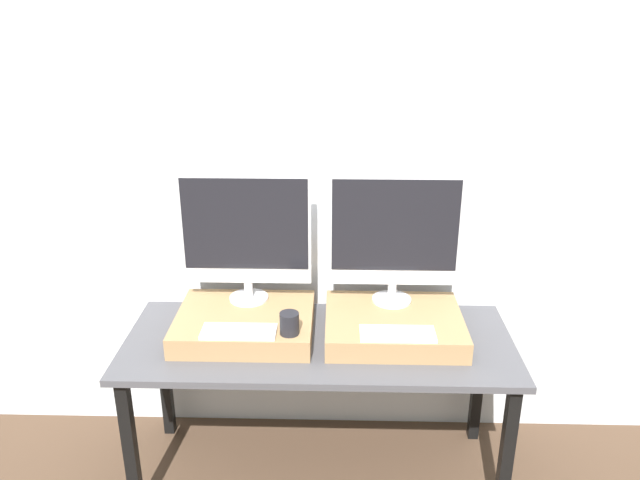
# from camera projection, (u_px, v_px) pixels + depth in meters

# --- Properties ---
(wall_back) EXTENTS (8.00, 0.04, 2.60)m
(wall_back) POSITION_uv_depth(u_px,v_px,m) (321.00, 184.00, 2.86)
(wall_back) COLOR silver
(wall_back) RESTS_ON ground_plane
(workbench) EXTENTS (1.68, 0.67, 0.72)m
(workbench) POSITION_uv_depth(u_px,v_px,m) (319.00, 355.00, 2.72)
(workbench) COLOR #47474C
(workbench) RESTS_ON ground_plane
(wooden_riser_left) EXTENTS (0.59, 0.48, 0.09)m
(wooden_riser_left) POSITION_uv_depth(u_px,v_px,m) (245.00, 323.00, 2.73)
(wooden_riser_left) COLOR #99754C
(wooden_riser_left) RESTS_ON workbench
(monitor_left) EXTENTS (0.57, 0.18, 0.59)m
(monitor_left) POSITION_uv_depth(u_px,v_px,m) (246.00, 234.00, 2.73)
(monitor_left) COLOR silver
(monitor_left) RESTS_ON wooden_riser_left
(keyboard_left) EXTENTS (0.31, 0.13, 0.01)m
(keyboard_left) POSITION_uv_depth(u_px,v_px,m) (239.00, 331.00, 2.56)
(keyboard_left) COLOR silver
(keyboard_left) RESTS_ON wooden_riser_left
(mug) EXTENTS (0.08, 0.08, 0.09)m
(mug) POSITION_uv_depth(u_px,v_px,m) (289.00, 323.00, 2.54)
(mug) COLOR black
(mug) RESTS_ON wooden_riser_left
(wooden_riser_right) EXTENTS (0.59, 0.48, 0.09)m
(wooden_riser_right) POSITION_uv_depth(u_px,v_px,m) (394.00, 325.00, 2.72)
(wooden_riser_right) COLOR #99754C
(wooden_riser_right) RESTS_ON workbench
(monitor_right) EXTENTS (0.57, 0.18, 0.59)m
(monitor_right) POSITION_uv_depth(u_px,v_px,m) (395.00, 236.00, 2.71)
(monitor_right) COLOR silver
(monitor_right) RESTS_ON wooden_riser_right
(keyboard_right) EXTENTS (0.31, 0.13, 0.01)m
(keyboard_right) POSITION_uv_depth(u_px,v_px,m) (398.00, 333.00, 2.54)
(keyboard_right) COLOR silver
(keyboard_right) RESTS_ON wooden_riser_right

